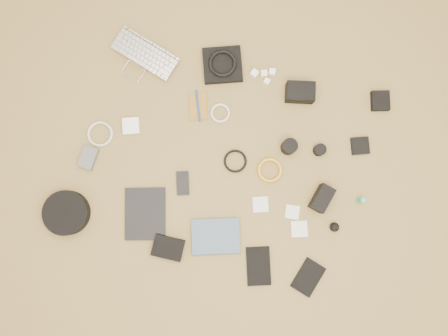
% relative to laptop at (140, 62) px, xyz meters
% --- Properties ---
extents(room_shell, '(4.04, 4.04, 2.58)m').
position_rel_laptop_xyz_m(room_shell, '(0.51, -0.39, 1.24)').
color(room_shell, olive).
rests_on(room_shell, ground).
extents(laptop, '(0.38, 0.31, 0.03)m').
position_rel_laptop_xyz_m(laptop, '(0.00, 0.00, 0.00)').
color(laptop, silver).
rests_on(laptop, ground).
extents(headphone_pouch, '(0.24, 0.23, 0.03)m').
position_rel_laptop_xyz_m(headphone_pouch, '(0.40, 0.09, 0.00)').
color(headphone_pouch, black).
rests_on(headphone_pouch, ground).
extents(headphones, '(0.15, 0.15, 0.02)m').
position_rel_laptop_xyz_m(headphones, '(0.40, 0.09, 0.03)').
color(headphones, black).
rests_on(headphones, headphone_pouch).
extents(charger_a, '(0.04, 0.04, 0.03)m').
position_rel_laptop_xyz_m(charger_a, '(0.61, 0.10, 0.00)').
color(charger_a, white).
rests_on(charger_a, ground).
extents(charger_b, '(0.03, 0.03, 0.03)m').
position_rel_laptop_xyz_m(charger_b, '(0.64, 0.12, 0.00)').
color(charger_b, white).
rests_on(charger_b, ground).
extents(charger_c, '(0.03, 0.03, 0.03)m').
position_rel_laptop_xyz_m(charger_c, '(0.63, 0.07, -0.00)').
color(charger_c, white).
rests_on(charger_c, ground).
extents(charger_d, '(0.04, 0.04, 0.03)m').
position_rel_laptop_xyz_m(charger_d, '(0.56, 0.09, 0.00)').
color(charger_d, white).
rests_on(charger_d, ground).
extents(dslr_camera, '(0.15, 0.12, 0.08)m').
position_rel_laptop_xyz_m(dslr_camera, '(0.80, 0.05, 0.03)').
color(dslr_camera, black).
rests_on(dslr_camera, ground).
extents(lens_pouch, '(0.11, 0.12, 0.03)m').
position_rel_laptop_xyz_m(lens_pouch, '(1.19, 0.12, 0.00)').
color(lens_pouch, black).
rests_on(lens_pouch, ground).
extents(notebook_olive, '(0.12, 0.16, 0.01)m').
position_rel_laptop_xyz_m(notebook_olive, '(0.34, -0.14, -0.01)').
color(notebook_olive, olive).
rests_on(notebook_olive, ground).
extents(pen_blue, '(0.07, 0.15, 0.01)m').
position_rel_laptop_xyz_m(pen_blue, '(0.34, -0.14, -0.00)').
color(pen_blue, '#123396').
rests_on(pen_blue, notebook_olive).
extents(cable_white_a, '(0.12, 0.12, 0.01)m').
position_rel_laptop_xyz_m(cable_white_a, '(0.45, -0.14, -0.01)').
color(cable_white_a, silver).
rests_on(cable_white_a, ground).
extents(lens_a, '(0.10, 0.10, 0.08)m').
position_rel_laptop_xyz_m(lens_a, '(0.82, -0.22, 0.03)').
color(lens_a, black).
rests_on(lens_a, ground).
extents(lens_b, '(0.07, 0.07, 0.05)m').
position_rel_laptop_xyz_m(lens_b, '(0.96, -0.20, 0.01)').
color(lens_b, black).
rests_on(lens_b, ground).
extents(card_reader, '(0.11, 0.11, 0.02)m').
position_rel_laptop_xyz_m(card_reader, '(1.15, -0.12, -0.00)').
color(card_reader, black).
rests_on(card_reader, ground).
extents(power_brick, '(0.10, 0.10, 0.03)m').
position_rel_laptop_xyz_m(power_brick, '(0.05, -0.32, 0.00)').
color(power_brick, white).
rests_on(power_brick, ground).
extents(cable_white_b, '(0.16, 0.16, 0.01)m').
position_rel_laptop_xyz_m(cable_white_b, '(-0.09, -0.40, -0.01)').
color(cable_white_b, silver).
rests_on(cable_white_b, ground).
extents(cable_black, '(0.12, 0.12, 0.01)m').
position_rel_laptop_xyz_m(cable_black, '(0.58, -0.35, -0.01)').
color(cable_black, black).
rests_on(cable_black, ground).
extents(cable_yellow, '(0.12, 0.12, 0.01)m').
position_rel_laptop_xyz_m(cable_yellow, '(0.76, -0.35, -0.01)').
color(cable_yellow, gold).
rests_on(cable_yellow, ground).
extents(flash, '(0.10, 0.14, 0.09)m').
position_rel_laptop_xyz_m(flash, '(1.03, -0.42, 0.03)').
color(flash, black).
rests_on(flash, ground).
extents(lens_cleaner, '(0.03, 0.03, 0.08)m').
position_rel_laptop_xyz_m(lens_cleaner, '(1.21, -0.38, 0.03)').
color(lens_cleaner, '#1BB29E').
rests_on(lens_cleaner, ground).
extents(battery_charger, '(0.08, 0.11, 0.03)m').
position_rel_laptop_xyz_m(battery_charger, '(-0.11, -0.53, 0.00)').
color(battery_charger, '#545559').
rests_on(battery_charger, ground).
extents(tablet, '(0.26, 0.30, 0.01)m').
position_rel_laptop_xyz_m(tablet, '(0.23, -0.71, -0.01)').
color(tablet, black).
rests_on(tablet, ground).
extents(phone, '(0.09, 0.13, 0.01)m').
position_rel_laptop_xyz_m(phone, '(0.37, -0.52, -0.01)').
color(phone, black).
rests_on(phone, ground).
extents(filter_case_left, '(0.10, 0.10, 0.01)m').
position_rel_laptop_xyz_m(filter_case_left, '(0.76, -0.53, -0.01)').
color(filter_case_left, silver).
rests_on(filter_case_left, ground).
extents(filter_case_mid, '(0.07, 0.07, 0.01)m').
position_rel_laptop_xyz_m(filter_case_mid, '(0.91, -0.52, -0.01)').
color(filter_case_mid, silver).
rests_on(filter_case_mid, ground).
extents(filter_case_right, '(0.10, 0.10, 0.01)m').
position_rel_laptop_xyz_m(filter_case_right, '(0.97, -0.59, -0.01)').
color(filter_case_right, silver).
rests_on(filter_case_right, ground).
extents(air_blower, '(0.05, 0.05, 0.05)m').
position_rel_laptop_xyz_m(air_blower, '(1.12, -0.54, 0.01)').
color(air_blower, black).
rests_on(air_blower, ground).
extents(headphone_case, '(0.24, 0.24, 0.06)m').
position_rel_laptop_xyz_m(headphone_case, '(-0.13, -0.81, 0.02)').
color(headphone_case, black).
rests_on(headphone_case, ground).
extents(drive_case, '(0.15, 0.11, 0.04)m').
position_rel_laptop_xyz_m(drive_case, '(0.38, -0.84, 0.01)').
color(drive_case, black).
rests_on(drive_case, ground).
extents(paperback, '(0.27, 0.23, 0.02)m').
position_rel_laptop_xyz_m(paperback, '(0.61, -0.81, -0.00)').
color(paperback, '#445B74').
rests_on(paperback, ground).
extents(notebook_black_a, '(0.16, 0.21, 0.01)m').
position_rel_laptop_xyz_m(notebook_black_a, '(0.82, -0.81, -0.01)').
color(notebook_black_a, black).
rests_on(notebook_black_a, ground).
extents(notebook_black_b, '(0.15, 0.18, 0.01)m').
position_rel_laptop_xyz_m(notebook_black_b, '(1.06, -0.80, -0.01)').
color(notebook_black_b, black).
rests_on(notebook_black_b, ground).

